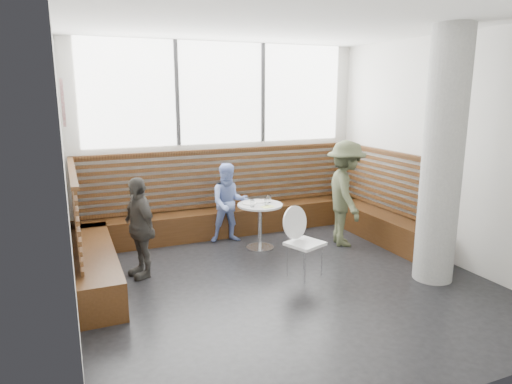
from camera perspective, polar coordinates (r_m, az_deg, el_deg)
name	(u,v)px	position (r m, az deg, el deg)	size (l,w,h in m)	color
room	(288,160)	(5.55, 4.03, 3.99)	(5.00, 5.00, 3.20)	silver
booth	(237,218)	(7.39, -2.35, -3.28)	(5.00, 2.50, 1.44)	#38200E
concrete_column	(443,158)	(6.15, 22.28, 3.92)	(0.50, 0.50, 3.20)	gray
wall_art	(63,103)	(5.28, -23.00, 10.21)	(0.50, 0.50, 0.03)	white
cafe_table	(260,217)	(7.07, 0.50, -3.12)	(0.69, 0.69, 0.71)	silver
cafe_chair	(303,236)	(6.10, 5.84, -5.44)	(0.45, 0.44, 0.93)	white
adult_man	(345,193)	(7.32, 11.10, -0.18)	(1.08, 0.62, 1.67)	#474D33
child_back	(229,203)	(7.37, -3.37, -1.40)	(0.63, 0.49, 1.29)	#829AE3
child_left	(139,227)	(6.19, -14.38, -4.31)	(0.79, 0.33, 1.34)	#423F3B
plate_near	(249,203)	(7.04, -0.87, -1.43)	(0.22, 0.22, 0.02)	white
plate_far	(260,202)	(7.15, 0.53, -1.21)	(0.21, 0.21, 0.01)	white
glass_left	(252,203)	(6.86, -0.47, -1.43)	(0.07, 0.07, 0.10)	white
glass_mid	(266,202)	(6.96, 1.31, -1.22)	(0.07, 0.07, 0.10)	white
glass_right	(269,199)	(7.11, 1.59, -0.86)	(0.08, 0.08, 0.12)	white
menu_card	(268,207)	(6.85, 1.48, -1.86)	(0.19, 0.13, 0.00)	#A5C64C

